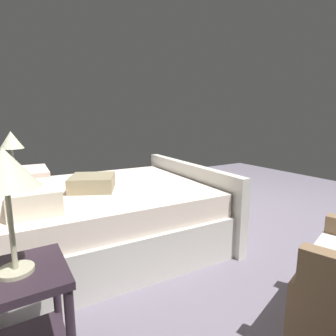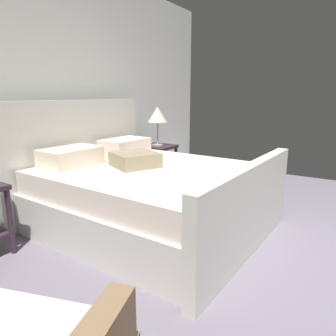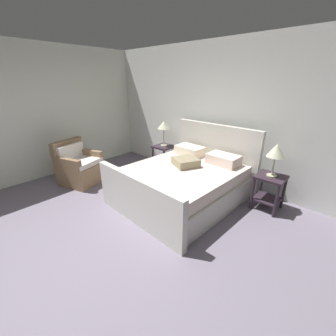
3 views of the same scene
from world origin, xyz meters
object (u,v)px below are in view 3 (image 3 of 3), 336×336
Objects in this scene: bed at (184,181)px; nightstand_left at (164,154)px; nightstand_right at (269,187)px; table_lamp_right at (276,151)px; table_lamp_left at (164,126)px; armchair at (79,167)px.

bed is 3.64× the size of nightstand_left.
table_lamp_right reaches higher than nightstand_right.
nightstand_right is 1.02× the size of table_lamp_left.
nightstand_left is at bearing 147.39° from bed.
table_lamp_right is at bearing 29.25° from bed.
nightstand_right is at bearing -2.34° from table_lamp_left.
table_lamp_left is (-0.00, 0.00, 0.67)m from nightstand_left.
nightstand_right is at bearing -2.34° from nightstand_left.
table_lamp_right is at bearing 25.99° from armchair.
table_lamp_right is 2.50m from table_lamp_left.
armchair is (-3.34, -1.63, -0.06)m from nightstand_right.
table_lamp_right is 0.60× the size of armchair.
nightstand_right is 2.59m from table_lamp_left.
table_lamp_right is at bearing 33.69° from nightstand_right.
nightstand_left is at bearing 64.12° from armchair.
table_lamp_left is 2.05m from armchair.
table_lamp_left is at bearing 147.39° from bed.
table_lamp_left is 0.64× the size of armchair.
bed is 4.01× the size of table_lamp_right.
nightstand_right is 1.00× the size of nightstand_left.
armchair is (-0.84, -1.73, -0.73)m from table_lamp_left.
armchair reaches higher than nightstand_left.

